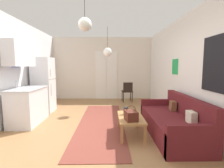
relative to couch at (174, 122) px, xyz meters
name	(u,v)px	position (x,y,z in m)	size (l,w,h in m)	color
ground_plane	(96,135)	(-1.70, 0.10, -0.31)	(4.95, 8.35, 0.10)	#996D44
wall_back	(103,69)	(-1.70, 4.02, 1.10)	(4.55, 0.13, 2.74)	silver
wall_right	(199,71)	(0.52, 0.09, 1.11)	(0.12, 7.95, 2.74)	white
area_rug	(101,123)	(-1.62, 0.74, -0.26)	(1.12, 3.64, 0.01)	brown
couch	(174,122)	(0.00, 0.00, 0.00)	(0.88, 2.06, 0.83)	#5B191E
coffee_table	(131,119)	(-0.95, 0.00, 0.08)	(0.52, 0.94, 0.40)	#A87542
bamboo_vase	(126,111)	(-1.03, 0.18, 0.22)	(0.11, 0.11, 0.38)	#2D2D33
handbag	(131,115)	(-0.97, -0.24, 0.24)	(0.27, 0.32, 0.30)	#512319
refrigerator	(44,85)	(-3.51, 1.88, 0.61)	(0.59, 0.66, 1.75)	white
kitchen_counter	(26,93)	(-3.53, 0.79, 0.52)	(0.63, 1.16, 2.09)	silver
accent_chair	(127,91)	(-0.66, 3.26, 0.21)	(0.45, 0.43, 0.82)	black
pendant_lamp_near	(85,24)	(-1.79, -0.70, 1.87)	(0.21, 0.21, 0.71)	black
pendant_lamp_far	(108,52)	(-1.46, 2.06, 1.67)	(0.28, 0.28, 0.95)	black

